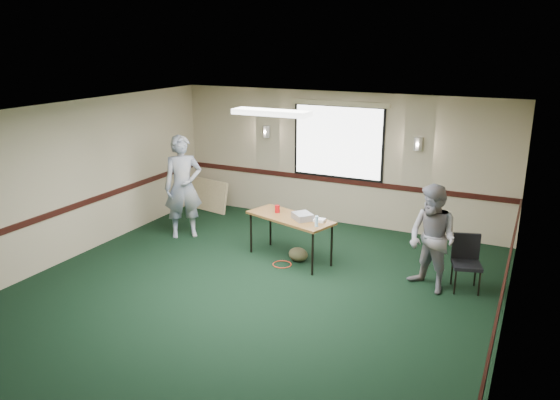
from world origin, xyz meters
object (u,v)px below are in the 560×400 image
at_px(projector, 303,216).
at_px(conference_chair, 466,258).
at_px(folding_table, 290,220).
at_px(person_left, 183,187).
at_px(person_right, 432,239).

height_order(projector, conference_chair, projector).
bearing_deg(projector, folding_table, -149.37).
height_order(person_left, person_right, person_left).
height_order(folding_table, conference_chair, conference_chair).
height_order(conference_chair, person_left, person_left).
xyz_separation_m(folding_table, conference_chair, (2.89, 0.14, -0.22)).
xyz_separation_m(folding_table, person_right, (2.42, -0.16, 0.10)).
xyz_separation_m(projector, person_left, (-2.58, 0.22, 0.16)).
bearing_deg(projector, person_left, -143.69).
bearing_deg(person_left, folding_table, -44.71).
bearing_deg(person_left, person_right, -44.50).
bearing_deg(folding_table, person_left, -166.80).
distance_m(conference_chair, person_left, 5.24).
bearing_deg(person_right, conference_chair, 62.62).
relative_size(folding_table, person_right, 1.01).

